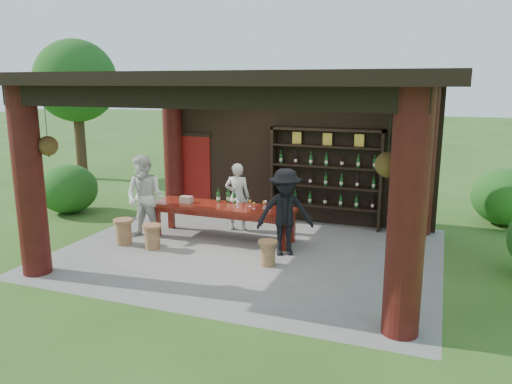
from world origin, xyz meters
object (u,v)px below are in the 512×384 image
(guest_woman, at_px, (145,197))
(napkin_basket, at_px, (186,199))
(stool_near_left, at_px, (152,236))
(tasting_table, at_px, (223,211))
(host, at_px, (237,197))
(wine_shelf, at_px, (326,177))
(guest_man, at_px, (285,212))
(stool_far_left, at_px, (124,231))
(stool_near_right, at_px, (268,252))

(guest_woman, relative_size, napkin_basket, 7.05)
(napkin_basket, bearing_deg, stool_near_left, -100.96)
(tasting_table, xyz_separation_m, napkin_basket, (-0.87, -0.05, 0.19))
(tasting_table, distance_m, host, 0.75)
(napkin_basket, bearing_deg, guest_woman, -144.64)
(wine_shelf, height_order, guest_man, wine_shelf)
(tasting_table, xyz_separation_m, stool_far_left, (-1.81, -1.09, -0.34))
(host, height_order, guest_man, guest_man)
(stool_far_left, relative_size, guest_man, 0.31)
(stool_near_right, bearing_deg, stool_far_left, 178.20)
(tasting_table, height_order, host, host)
(stool_near_right, height_order, stool_far_left, stool_far_left)
(napkin_basket, bearing_deg, stool_far_left, -132.10)
(stool_near_right, xyz_separation_m, stool_far_left, (-3.25, 0.10, 0.04))
(tasting_table, bearing_deg, guest_man, -17.89)
(tasting_table, height_order, napkin_basket, napkin_basket)
(wine_shelf, xyz_separation_m, guest_woman, (-3.42, -2.42, -0.25))
(host, xyz_separation_m, napkin_basket, (-0.90, -0.79, 0.04))
(stool_near_right, bearing_deg, guest_man, 80.45)
(host, distance_m, napkin_basket, 1.19)
(guest_woman, bearing_deg, stool_near_left, -48.51)
(guest_woman, height_order, napkin_basket, guest_woman)
(guest_man, relative_size, napkin_basket, 6.65)
(tasting_table, height_order, guest_woman, guest_woman)
(tasting_table, height_order, guest_man, guest_man)
(stool_far_left, height_order, guest_woman, guest_woman)
(stool_far_left, distance_m, guest_woman, 0.85)
(stool_near_left, bearing_deg, stool_near_right, -1.17)
(stool_near_left, height_order, stool_far_left, stool_far_left)
(stool_near_left, bearing_deg, host, 59.46)
(host, bearing_deg, napkin_basket, 28.09)
(stool_near_left, relative_size, guest_man, 0.29)
(guest_woman, bearing_deg, tasting_table, 19.52)
(wine_shelf, height_order, tasting_table, wine_shelf)
(guest_woman, bearing_deg, guest_man, 1.05)
(stool_far_left, distance_m, host, 2.64)
(tasting_table, xyz_separation_m, stool_near_right, (1.45, -1.19, -0.38))
(wine_shelf, relative_size, host, 1.68)
(host, bearing_deg, guest_woman, 25.59)
(tasting_table, relative_size, guest_woman, 1.74)
(wine_shelf, relative_size, stool_far_left, 4.85)
(guest_man, bearing_deg, host, 114.96)
(wine_shelf, distance_m, stool_near_right, 3.20)
(stool_far_left, bearing_deg, tasting_table, 31.17)
(guest_woman, bearing_deg, napkin_basket, 35.32)
(host, relative_size, guest_woman, 0.85)
(guest_woman, distance_m, guest_man, 3.15)
(stool_near_left, height_order, stool_near_right, stool_near_left)
(stool_near_right, relative_size, stool_far_left, 0.87)
(stool_far_left, xyz_separation_m, guest_woman, (0.22, 0.53, 0.63))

